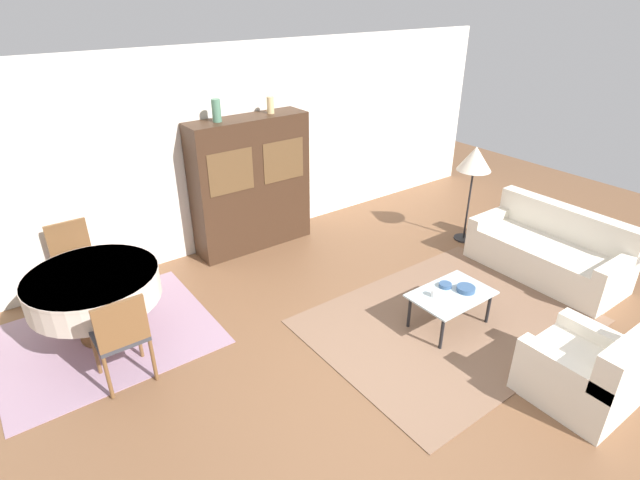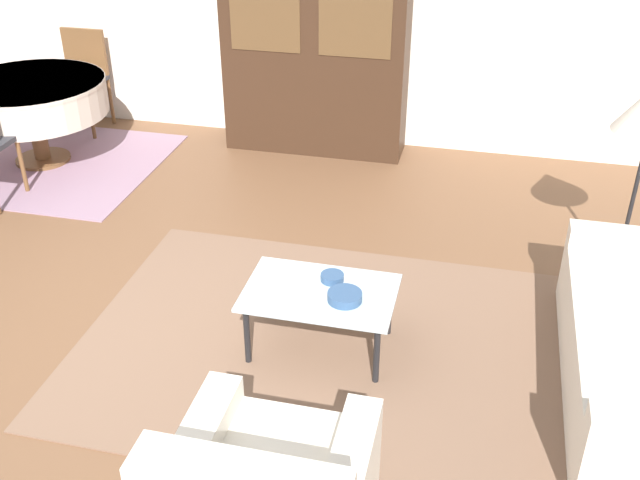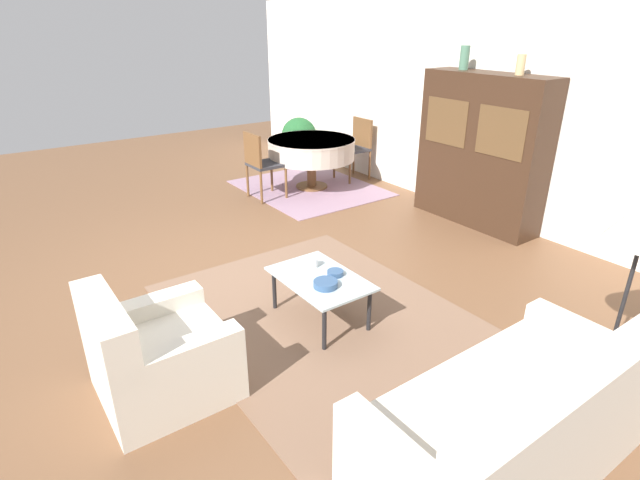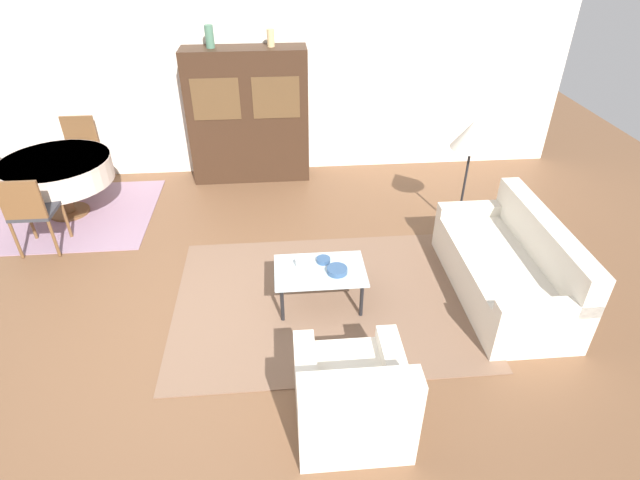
# 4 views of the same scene
# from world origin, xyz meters

# --- Properties ---
(ground_plane) EXTENTS (14.00, 14.00, 0.00)m
(ground_plane) POSITION_xyz_m (0.00, 0.00, 0.00)
(ground_plane) COLOR brown
(wall_back) EXTENTS (10.00, 0.06, 2.70)m
(wall_back) POSITION_xyz_m (0.00, 3.63, 1.35)
(wall_back) COLOR silver
(wall_back) RESTS_ON ground_plane
(area_rug) EXTENTS (2.98, 2.19, 0.01)m
(area_rug) POSITION_xyz_m (1.27, 0.46, 0.01)
(area_rug) COLOR brown
(area_rug) RESTS_ON ground_plane
(dining_rug) EXTENTS (2.11, 1.77, 0.01)m
(dining_rug) POSITION_xyz_m (-1.85, 2.42, 0.01)
(dining_rug) COLOR gray
(dining_rug) RESTS_ON ground_plane
(couch) EXTENTS (0.87, 1.84, 0.84)m
(couch) POSITION_xyz_m (3.10, 0.43, 0.30)
(couch) COLOR silver
(couch) RESTS_ON ground_plane
(armchair) EXTENTS (0.81, 0.84, 0.81)m
(armchair) POSITION_xyz_m (1.32, -1.01, 0.30)
(armchair) COLOR silver
(armchair) RESTS_ON ground_plane
(coffee_table) EXTENTS (0.87, 0.57, 0.40)m
(coffee_table) POSITION_xyz_m (1.21, 0.42, 0.37)
(coffee_table) COLOR black
(coffee_table) RESTS_ON area_rug
(display_cabinet) EXTENTS (1.63, 0.45, 1.82)m
(display_cabinet) POSITION_xyz_m (0.48, 3.36, 0.91)
(display_cabinet) COLOR #382316
(display_cabinet) RESTS_ON ground_plane
(dining_table) EXTENTS (1.30, 1.30, 0.74)m
(dining_table) POSITION_xyz_m (-1.86, 2.46, 0.60)
(dining_table) COLOR brown
(dining_table) RESTS_ON dining_rug
(dining_chair_near) EXTENTS (0.44, 0.44, 0.94)m
(dining_chair_near) POSITION_xyz_m (-1.86, 1.59, 0.55)
(dining_chair_near) COLOR brown
(dining_chair_near) RESTS_ON dining_rug
(dining_chair_far) EXTENTS (0.44, 0.44, 0.94)m
(dining_chair_far) POSITION_xyz_m (-1.86, 3.33, 0.55)
(dining_chair_far) COLOR brown
(dining_chair_far) RESTS_ON dining_rug
(floor_lamp) EXTENTS (0.47, 0.47, 1.39)m
(floor_lamp) POSITION_xyz_m (3.02, 1.68, 1.19)
(floor_lamp) COLOR black
(floor_lamp) RESTS_ON ground_plane
(cup) EXTENTS (0.08, 0.08, 0.08)m
(cup) POSITION_xyz_m (1.02, 0.49, 0.45)
(cup) COLOR white
(cup) RESTS_ON coffee_table
(bowl) EXTENTS (0.20, 0.20, 0.05)m
(bowl) POSITION_xyz_m (1.37, 0.37, 0.44)
(bowl) COLOR #33517A
(bowl) RESTS_ON coffee_table
(bowl_small) EXTENTS (0.14, 0.14, 0.04)m
(bowl_small) POSITION_xyz_m (1.26, 0.55, 0.43)
(bowl_small) COLOR #33517A
(bowl_small) RESTS_ON coffee_table
(vase_tall) EXTENTS (0.11, 0.11, 0.27)m
(vase_tall) POSITION_xyz_m (0.07, 3.36, 1.96)
(vase_tall) COLOR #4C7A60
(vase_tall) RESTS_ON display_cabinet
(vase_short) EXTENTS (0.09, 0.09, 0.22)m
(vase_short) POSITION_xyz_m (0.84, 3.36, 1.93)
(vase_short) COLOR tan
(vase_short) RESTS_ON display_cabinet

